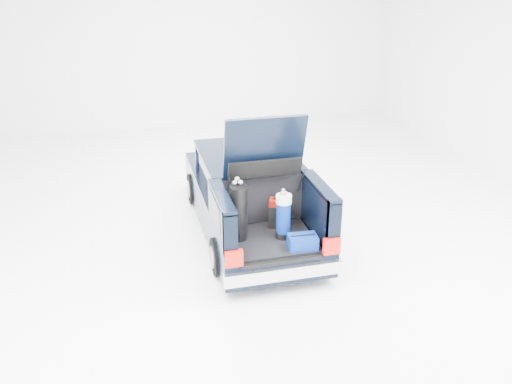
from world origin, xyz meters
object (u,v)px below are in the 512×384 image
object	(u,v)px
red_suitcase	(279,213)
blue_golf_bag	(283,216)
blue_duffel	(303,242)
car	(248,194)
black_golf_bag	(238,212)

from	to	relation	value
red_suitcase	blue_golf_bag	world-z (taller)	blue_golf_bag
red_suitcase	blue_duffel	size ratio (longest dim) A/B	1.14
car	blue_golf_bag	bearing A→B (deg)	-83.38
black_golf_bag	blue_golf_bag	xyz separation A→B (m)	(0.69, -0.11, -0.09)
red_suitcase	blue_golf_bag	distance (m)	0.37
black_golf_bag	blue_duffel	world-z (taller)	black_golf_bag
black_golf_bag	blue_golf_bag	size ratio (longest dim) A/B	1.24
car	red_suitcase	size ratio (longest dim) A/B	9.01
black_golf_bag	car	bearing A→B (deg)	52.42
blue_golf_bag	blue_duffel	xyz separation A→B (m)	(0.19, -0.40, -0.27)
black_golf_bag	blue_duffel	xyz separation A→B (m)	(0.87, -0.52, -0.35)
blue_duffel	black_golf_bag	bearing A→B (deg)	153.42
blue_golf_bag	black_golf_bag	bearing A→B (deg)	-164.86
blue_golf_bag	blue_duffel	bearing A→B (deg)	-40.76
red_suitcase	blue_duffel	bearing A→B (deg)	-54.84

